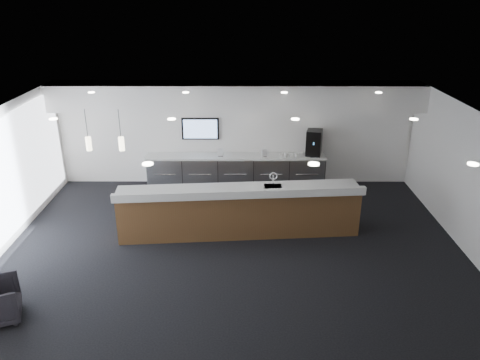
{
  "coord_description": "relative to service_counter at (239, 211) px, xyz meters",
  "views": [
    {
      "loc": [
        0.15,
        -8.83,
        5.32
      ],
      "look_at": [
        0.13,
        1.3,
        1.16
      ],
      "focal_mm": 35.0,
      "sensor_mm": 36.0,
      "label": 1
    }
  ],
  "objects": [
    {
      "name": "ceiling_can_lights",
      "position": [
        -0.11,
        -0.86,
        2.4
      ],
      "size": [
        7.0,
        5.0,
        0.02
      ],
      "primitive_type": null,
      "color": "white",
      "rests_on": "ceiling"
    },
    {
      "name": "soffit_bulkhead",
      "position": [
        -0.11,
        2.69,
        2.08
      ],
      "size": [
        10.0,
        0.9,
        0.7
      ],
      "primitive_type": "cube",
      "color": "white",
      "rests_on": "back_wall"
    },
    {
      "name": "cup_2",
      "position": [
        1.3,
        2.67,
        0.43
      ],
      "size": [
        0.14,
        0.14,
        0.11
      ],
      "primitive_type": "imported",
      "rotation": [
        0.0,
        0.0,
        1.29
      ],
      "color": "white",
      "rests_on": "back_credenza"
    },
    {
      "name": "back_wall",
      "position": [
        -0.11,
        3.14,
        0.93
      ],
      "size": [
        10.0,
        0.02,
        3.0
      ],
      "primitive_type": "cube",
      "color": "white",
      "rests_on": "ground"
    },
    {
      "name": "alcove_panel",
      "position": [
        -0.11,
        3.11,
        1.03
      ],
      "size": [
        9.8,
        0.06,
        1.4
      ],
      "primitive_type": "cube",
      "color": "white",
      "rests_on": "back_wall"
    },
    {
      "name": "ceiling",
      "position": [
        -0.11,
        -0.86,
        2.43
      ],
      "size": [
        10.0,
        8.0,
        0.02
      ],
      "primitive_type": "cube",
      "color": "black",
      "rests_on": "back_wall"
    },
    {
      "name": "wall_tv",
      "position": [
        -1.11,
        3.05,
        1.08
      ],
      "size": [
        1.05,
        0.08,
        0.62
      ],
      "color": "black",
      "rests_on": "back_wall"
    },
    {
      "name": "pendant_left",
      "position": [
        -2.51,
        -0.06,
        1.68
      ],
      "size": [
        0.12,
        0.12,
        0.3
      ],
      "primitive_type": "cylinder",
      "color": "beige",
      "rests_on": "ceiling"
    },
    {
      "name": "ground",
      "position": [
        -0.11,
        -0.86,
        -0.57
      ],
      "size": [
        10.0,
        10.0,
        0.0
      ],
      "primitive_type": "plane",
      "color": "black",
      "rests_on": "ground"
    },
    {
      "name": "info_sign_right",
      "position": [
        0.69,
        2.67,
        0.48
      ],
      "size": [
        0.16,
        0.07,
        0.22
      ],
      "primitive_type": "cube",
      "rotation": [
        0.0,
        0.0,
        0.33
      ],
      "color": "white",
      "rests_on": "back_credenza"
    },
    {
      "name": "coffee_machine",
      "position": [
        2.09,
        2.85,
        0.73
      ],
      "size": [
        0.51,
        0.59,
        0.72
      ],
      "rotation": [
        0.0,
        0.0,
        -0.25
      ],
      "color": "black",
      "rests_on": "back_credenza"
    },
    {
      "name": "cup_3",
      "position": [
        1.16,
        2.67,
        0.43
      ],
      "size": [
        0.14,
        0.14,
        0.11
      ],
      "primitive_type": "imported",
      "rotation": [
        0.0,
        0.0,
        1.94
      ],
      "color": "white",
      "rests_on": "back_credenza"
    },
    {
      "name": "info_sign_left",
      "position": [
        -0.54,
        2.69,
        0.49
      ],
      "size": [
        0.17,
        0.04,
        0.23
      ],
      "primitive_type": "cube",
      "rotation": [
        0.0,
        0.0,
        0.12
      ],
      "color": "white",
      "rests_on": "back_credenza"
    },
    {
      "name": "right_wall",
      "position": [
        4.89,
        -0.86,
        0.93
      ],
      "size": [
        0.02,
        8.0,
        3.0
      ],
      "primitive_type": "cube",
      "color": "white",
      "rests_on": "ground"
    },
    {
      "name": "service_counter",
      "position": [
        0.0,
        0.0,
        0.0
      ],
      "size": [
        5.6,
        1.34,
        1.49
      ],
      "rotation": [
        0.0,
        0.0,
        0.08
      ],
      "color": "brown",
      "rests_on": "ground"
    },
    {
      "name": "back_credenza",
      "position": [
        -0.11,
        2.78,
        -0.1
      ],
      "size": [
        5.06,
        0.66,
        0.95
      ],
      "color": "gray",
      "rests_on": "ground"
    },
    {
      "name": "cup_0",
      "position": [
        1.58,
        2.67,
        0.43
      ],
      "size": [
        0.11,
        0.11,
        0.11
      ],
      "primitive_type": "imported",
      "color": "white",
      "rests_on": "back_credenza"
    },
    {
      "name": "pendant_right",
      "position": [
        -3.21,
        -0.06,
        1.68
      ],
      "size": [
        0.12,
        0.12,
        0.3
      ],
      "primitive_type": "cylinder",
      "color": "beige",
      "rests_on": "ceiling"
    },
    {
      "name": "cup_1",
      "position": [
        1.44,
        2.67,
        0.43
      ],
      "size": [
        0.16,
        0.16,
        0.11
      ],
      "primitive_type": "imported",
      "rotation": [
        0.0,
        0.0,
        0.65
      ],
      "color": "white",
      "rests_on": "back_credenza"
    }
  ]
}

